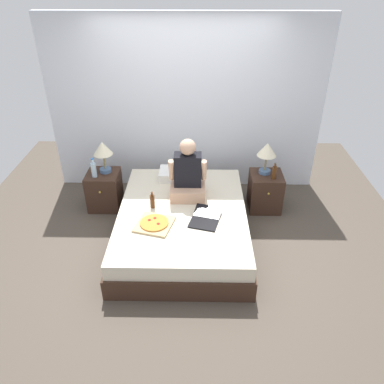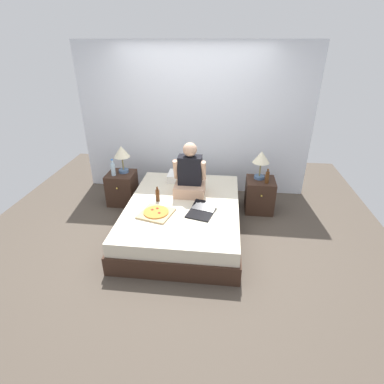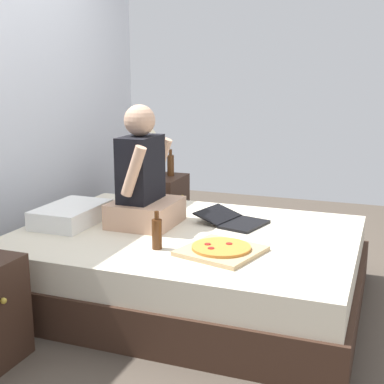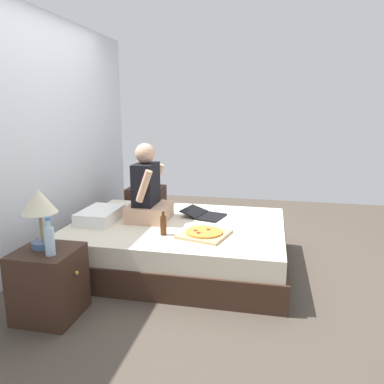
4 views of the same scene
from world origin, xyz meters
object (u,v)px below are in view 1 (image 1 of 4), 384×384
Objects in this scene: bed at (183,224)px; lamp_on_right_nightstand at (267,152)px; nightstand_right at (265,191)px; beer_bottle at (274,172)px; nightstand_left at (105,190)px; lamp_on_left_nightstand at (103,150)px; person_seated at (188,176)px; water_bottle at (94,169)px; beer_bottle_on_bed at (152,201)px; pizza_box at (154,224)px; laptop at (205,220)px.

lamp_on_right_nightstand is at bearing 34.72° from bed.
beer_bottle is at bearing -54.99° from nightstand_right.
nightstand_left is 0.60m from lamp_on_left_nightstand.
nightstand_right is 1.23m from person_seated.
water_bottle is at bearing -177.81° from nightstand_right.
bed is 9.67× the size of beer_bottle_on_bed.
lamp_on_left_nightstand is 1.24m from person_seated.
water_bottle is at bearing 166.81° from person_seated.
beer_bottle is (2.30, -0.15, -0.23)m from lamp_on_left_nightstand.
lamp_on_left_nightstand is 0.92× the size of pizza_box.
nightstand_left is at bearing 48.35° from water_bottle.
nightstand_left is 1.71m from laptop.
beer_bottle_on_bed reaches higher than laptop.
nightstand_left is at bearing 177.56° from beer_bottle.
water_bottle is 1.20× the size of beer_bottle.
beer_bottle_on_bed reaches higher than nightstand_right.
person_seated reaches higher than lamp_on_left_nightstand.
pizza_box is (0.90, -0.95, -0.19)m from water_bottle.
water_bottle is (-0.12, -0.14, -0.22)m from lamp_on_left_nightstand.
lamp_on_right_nightstand reaches higher than nightstand_left.
laptop is at bearing -69.37° from person_seated.
beer_bottle_on_bed is at bearing -159.89° from beer_bottle.
nightstand_left is 1.19× the size of lamp_on_right_nightstand.
water_bottle is 1.32m from pizza_box.
laptop is (1.37, -1.00, -0.40)m from lamp_on_left_nightstand.
pizza_box is at bearing -81.10° from beer_bottle_on_bed.
water_bottle is 2.34m from lamp_on_right_nightstand.
person_seated reaches higher than nightstand_right.
nightstand_left reaches higher than laptop.
water_bottle is 2.42m from beer_bottle.
water_bottle is 0.57× the size of laptop.
nightstand_left is at bearing 128.43° from pizza_box.
laptop is at bearing -129.79° from lamp_on_right_nightstand.
lamp_on_right_nightstand is at bearing 50.21° from laptop.
bed is 4.73× the size of lamp_on_right_nightstand.
bed is 1.42m from beer_bottle.
lamp_on_left_nightstand reaches higher than water_bottle.
nightstand_right is 1.79m from pizza_box.
person_seated reaches higher than beer_bottle_on_bed.
bed is 3.98× the size of nightstand_left.
person_seated is at bearing -160.15° from nightstand_right.
bed is 4.35× the size of pizza_box.
water_bottle reaches higher than beer_bottle.
beer_bottle reaches higher than pizza_box.
lamp_on_left_nightstand reaches higher than laptop.
lamp_on_left_nightstand is 2.32m from beer_bottle.
lamp_on_right_nightstand is at bearing 0.00° from lamp_on_left_nightstand.
nightstand_right is at bearing 0.00° from nightstand_left.
beer_bottle is 0.47× the size of pizza_box.
laptop is 0.59m from pizza_box.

